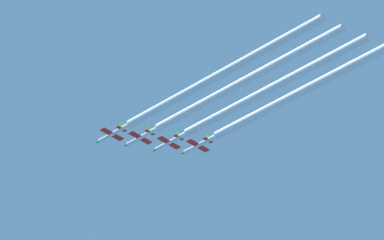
# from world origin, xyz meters

# --- Properties ---
(jet_lead) EXTENTS (8.76, 12.76, 3.07)m
(jet_lead) POSITION_xyz_m (-10.23, 8.87, 253.21)
(jet_lead) COLOR silver
(jet_second_echelon) EXTENTS (8.76, 12.76, 3.07)m
(jet_second_echelon) POSITION_xyz_m (-3.20, 3.49, 252.81)
(jet_second_echelon) COLOR silver
(jet_third_echelon) EXTENTS (8.76, 12.76, 3.07)m
(jet_third_echelon) POSITION_xyz_m (3.62, -2.37, 251.54)
(jet_third_echelon) COLOR silver
(jet_fourth_echelon) EXTENTS (8.76, 12.76, 3.07)m
(jet_fourth_echelon) POSITION_xyz_m (9.98, -8.76, 250.58)
(jet_fourth_echelon) COLOR silver
(smoke_trail_lead) EXTENTS (2.66, 79.96, 2.66)m
(smoke_trail_lead) POSITION_xyz_m (-10.23, -36.91, 253.18)
(smoke_trail_lead) COLOR white
(smoke_trail_second_echelon) EXTENTS (2.66, 76.16, 2.66)m
(smoke_trail_second_echelon) POSITION_xyz_m (-3.20, -40.39, 252.78)
(smoke_trail_second_echelon) COLOR white
(smoke_trail_third_echelon) EXTENTS (2.66, 73.63, 2.66)m
(smoke_trail_third_echelon) POSITION_xyz_m (3.62, -44.98, 251.51)
(smoke_trail_third_echelon) COLOR white
(smoke_trail_fourth_echelon) EXTENTS (2.66, 81.95, 2.66)m
(smoke_trail_fourth_echelon) POSITION_xyz_m (9.98, -55.53, 250.55)
(smoke_trail_fourth_echelon) COLOR white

